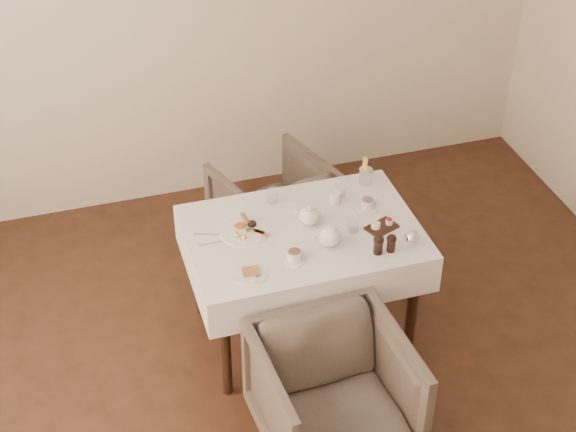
{
  "coord_description": "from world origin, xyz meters",
  "views": [
    {
      "loc": [
        -1.15,
        -2.79,
        3.71
      ],
      "look_at": [
        -0.02,
        0.92,
        0.82
      ],
      "focal_mm": 55.0,
      "sensor_mm": 36.0,
      "label": 1
    }
  ],
  "objects_px": {
    "table": "(303,247)",
    "breakfast_plate": "(244,230)",
    "teapot_centre": "(309,215)",
    "armchair_near": "(334,395)",
    "armchair_far": "(275,207)"
  },
  "relations": [
    {
      "from": "breakfast_plate",
      "to": "armchair_near",
      "type": "bearing_deg",
      "value": -59.0
    },
    {
      "from": "armchair_far",
      "to": "breakfast_plate",
      "type": "distance_m",
      "value": 0.96
    },
    {
      "from": "armchair_far",
      "to": "teapot_centre",
      "type": "relative_size",
      "value": 4.24
    },
    {
      "from": "table",
      "to": "teapot_centre",
      "type": "xyz_separation_m",
      "value": [
        0.05,
        0.05,
        0.18
      ]
    },
    {
      "from": "teapot_centre",
      "to": "armchair_near",
      "type": "bearing_deg",
      "value": -77.63
    },
    {
      "from": "table",
      "to": "breakfast_plate",
      "type": "height_order",
      "value": "breakfast_plate"
    },
    {
      "from": "armchair_near",
      "to": "teapot_centre",
      "type": "relative_size",
      "value": 4.62
    },
    {
      "from": "armchair_near",
      "to": "armchair_far",
      "type": "bearing_deg",
      "value": 80.26
    },
    {
      "from": "armchair_near",
      "to": "teapot_centre",
      "type": "bearing_deg",
      "value": 76.67
    },
    {
      "from": "breakfast_plate",
      "to": "table",
      "type": "bearing_deg",
      "value": 1.91
    },
    {
      "from": "armchair_near",
      "to": "teapot_centre",
      "type": "height_order",
      "value": "teapot_centre"
    },
    {
      "from": "table",
      "to": "teapot_centre",
      "type": "bearing_deg",
      "value": 43.56
    },
    {
      "from": "table",
      "to": "breakfast_plate",
      "type": "relative_size",
      "value": 4.63
    },
    {
      "from": "armchair_far",
      "to": "teapot_centre",
      "type": "bearing_deg",
      "value": 69.6
    },
    {
      "from": "table",
      "to": "breakfast_plate",
      "type": "xyz_separation_m",
      "value": [
        -0.31,
        0.09,
        0.13
      ]
    }
  ]
}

